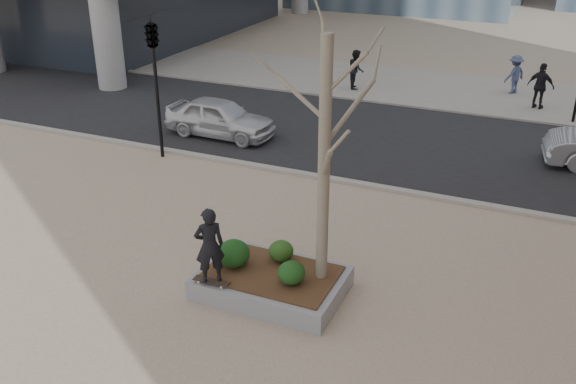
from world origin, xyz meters
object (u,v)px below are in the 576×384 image
at_px(skateboard, 212,282).
at_px(skateboarder, 209,245).
at_px(planter, 272,283).
at_px(police_car, 220,118).

height_order(skateboard, skateboarder, skateboarder).
height_order(planter, skateboarder, skateboarder).
bearing_deg(planter, police_car, 125.44).
bearing_deg(police_car, planter, -142.54).
bearing_deg(skateboard, planter, 37.88).
bearing_deg(skateboarder, skateboard, 180.00).
distance_m(skateboard, skateboarder, 0.86).
distance_m(planter, skateboarder, 1.70).
xyz_separation_m(skateboarder, police_car, (-4.74, 8.85, -0.66)).
xyz_separation_m(planter, skateboard, (-0.97, -0.83, 0.26)).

